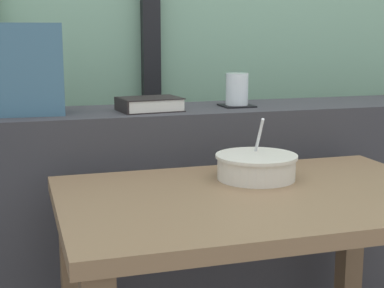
{
  "coord_description": "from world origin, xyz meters",
  "views": [
    {
      "loc": [
        -0.57,
        -1.2,
        1.07
      ],
      "look_at": [
        -0.09,
        0.38,
        0.76
      ],
      "focal_mm": 54.46,
      "sensor_mm": 36.0,
      "label": 1
    }
  ],
  "objects_px": {
    "throw_pillow": "(6,69)",
    "soup_bowl": "(256,167)",
    "closed_book": "(149,104)",
    "breakfast_table": "(258,246)",
    "juice_glass": "(237,90)",
    "coaster_square": "(237,106)"
  },
  "relations": [
    {
      "from": "soup_bowl",
      "to": "throw_pillow",
      "type": "bearing_deg",
      "value": 145.85
    },
    {
      "from": "breakfast_table",
      "to": "soup_bowl",
      "type": "xyz_separation_m",
      "value": [
        0.05,
        0.12,
        0.16
      ]
    },
    {
      "from": "throw_pillow",
      "to": "soup_bowl",
      "type": "height_order",
      "value": "throw_pillow"
    },
    {
      "from": "breakfast_table",
      "to": "juice_glass",
      "type": "height_order",
      "value": "juice_glass"
    },
    {
      "from": "breakfast_table",
      "to": "soup_bowl",
      "type": "bearing_deg",
      "value": 69.91
    },
    {
      "from": "juice_glass",
      "to": "soup_bowl",
      "type": "bearing_deg",
      "value": -103.99
    },
    {
      "from": "breakfast_table",
      "to": "throw_pillow",
      "type": "distance_m",
      "value": 0.87
    },
    {
      "from": "closed_book",
      "to": "soup_bowl",
      "type": "distance_m",
      "value": 0.44
    },
    {
      "from": "throw_pillow",
      "to": "soup_bowl",
      "type": "distance_m",
      "value": 0.76
    },
    {
      "from": "closed_book",
      "to": "breakfast_table",
      "type": "bearing_deg",
      "value": -73.43
    },
    {
      "from": "coaster_square",
      "to": "throw_pillow",
      "type": "relative_size",
      "value": 0.31
    },
    {
      "from": "breakfast_table",
      "to": "juice_glass",
      "type": "distance_m",
      "value": 0.63
    },
    {
      "from": "coaster_square",
      "to": "throw_pillow",
      "type": "distance_m",
      "value": 0.71
    },
    {
      "from": "closed_book",
      "to": "juice_glass",
      "type": "bearing_deg",
      "value": 4.11
    },
    {
      "from": "breakfast_table",
      "to": "coaster_square",
      "type": "relative_size",
      "value": 9.32
    },
    {
      "from": "juice_glass",
      "to": "breakfast_table",
      "type": "bearing_deg",
      "value": -105.48
    },
    {
      "from": "closed_book",
      "to": "throw_pillow",
      "type": "distance_m",
      "value": 0.42
    },
    {
      "from": "breakfast_table",
      "to": "coaster_square",
      "type": "distance_m",
      "value": 0.6
    },
    {
      "from": "coaster_square",
      "to": "soup_bowl",
      "type": "relative_size",
      "value": 0.48
    },
    {
      "from": "closed_book",
      "to": "soup_bowl",
      "type": "bearing_deg",
      "value": -62.66
    },
    {
      "from": "coaster_square",
      "to": "throw_pillow",
      "type": "height_order",
      "value": "throw_pillow"
    },
    {
      "from": "throw_pillow",
      "to": "juice_glass",
      "type": "bearing_deg",
      "value": -0.99
    }
  ]
}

